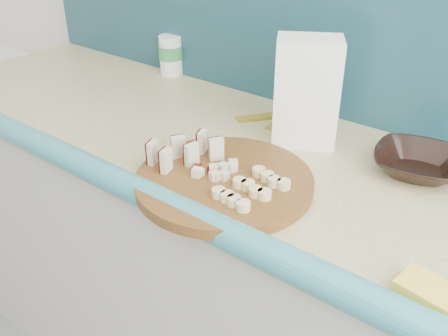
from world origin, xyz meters
The scene contains 11 objects.
kitchen_counter centered at (0.10, 1.50, 0.46)m, with size 2.20×0.63×0.91m.
backsplash centered at (0.10, 1.79, 1.16)m, with size 2.20×0.02×0.50m, color teal.
cutting_board centered at (0.12, 1.32, 0.92)m, with size 0.36×0.36×0.02m, color #4C2B10.
apple_wedges centered at (0.01, 1.32, 0.96)m, with size 0.12×0.14×0.05m.
apple_chunks centered at (0.10, 1.33, 0.94)m, with size 0.05×0.06×0.02m.
banana_slices centered at (0.20, 1.31, 0.94)m, with size 0.11×0.15×0.02m.
brown_bowl centered at (0.41, 1.62, 0.93)m, with size 0.19×0.19×0.05m, color black.
flour_bag centered at (0.14, 1.60, 1.03)m, with size 0.15×0.10×0.25m, color white.
canister centered at (-0.44, 1.76, 0.97)m, with size 0.08×0.08×0.12m.
sponge centered at (0.55, 1.26, 0.92)m, with size 0.09×0.06×0.03m, color yellow.
banana_peel centered at (0.04, 1.66, 0.91)m, with size 0.21×0.18×0.01m.
Camera 1 is at (0.66, 0.64, 1.45)m, focal length 40.00 mm.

